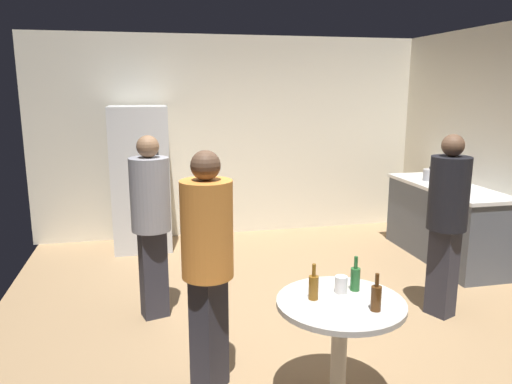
{
  "coord_description": "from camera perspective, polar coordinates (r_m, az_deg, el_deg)",
  "views": [
    {
      "loc": [
        -1.14,
        -4.04,
        2.03
      ],
      "look_at": [
        -0.23,
        0.06,
        1.13
      ],
      "focal_mm": 34.54,
      "sensor_mm": 36.0,
      "label": 1
    }
  ],
  "objects": [
    {
      "name": "person_in_gray_shirt",
      "position": [
        4.36,
        -12.08,
        -2.46
      ],
      "size": [
        0.42,
        0.42,
        1.63
      ],
      "rotation": [
        0.0,
        0.0,
        -1.3
      ],
      "color": "#2D2D38",
      "rests_on": "ground_plane"
    },
    {
      "name": "wine_bottle_on_counter",
      "position": [
        6.28,
        21.32,
        2.0
      ],
      "size": [
        0.08,
        0.08,
        0.31
      ],
      "color": "#3F141E",
      "rests_on": "kitchen_counter"
    },
    {
      "name": "beer_bottle_brown",
      "position": [
        3.04,
        13.74,
        -11.75
      ],
      "size": [
        0.06,
        0.06,
        0.23
      ],
      "color": "#593314",
      "rests_on": "foreground_table"
    },
    {
      "name": "beer_bottle_green",
      "position": [
        3.29,
        11.42,
        -9.74
      ],
      "size": [
        0.06,
        0.06,
        0.23
      ],
      "color": "#26662D",
      "rests_on": "foreground_table"
    },
    {
      "name": "plastic_cup_white",
      "position": [
        3.25,
        9.82,
        -10.51
      ],
      "size": [
        0.08,
        0.08,
        0.11
      ],
      "primitive_type": "cylinder",
      "color": "white",
      "rests_on": "foreground_table"
    },
    {
      "name": "refrigerator",
      "position": [
        6.34,
        -13.21,
        1.52
      ],
      "size": [
        0.7,
        0.68,
        1.8
      ],
      "color": "silver",
      "rests_on": "ground_plane"
    },
    {
      "name": "kitchen_counter",
      "position": [
        6.28,
        21.06,
        -3.27
      ],
      "size": [
        0.64,
        1.76,
        0.9
      ],
      "color": "#4C515B",
      "rests_on": "ground_plane"
    },
    {
      "name": "ground_plane",
      "position": [
        4.69,
        3.05,
        -14.25
      ],
      "size": [
        5.2,
        5.2,
        0.1
      ],
      "primitive_type": "cube",
      "color": "#9E7C56"
    },
    {
      "name": "beer_bottle_amber",
      "position": [
        3.12,
        6.68,
        -10.81
      ],
      "size": [
        0.06,
        0.06,
        0.23
      ],
      "color": "#8C5919",
      "rests_on": "foreground_table"
    },
    {
      "name": "beer_bottle_on_counter",
      "position": [
        6.12,
        22.29,
        1.35
      ],
      "size": [
        0.06,
        0.06,
        0.23
      ],
      "color": "#593314",
      "rests_on": "kitchen_counter"
    },
    {
      "name": "person_in_black_shirt",
      "position": [
        4.6,
        21.29,
        -2.21
      ],
      "size": [
        0.45,
        0.45,
        1.64
      ],
      "rotation": [
        0.0,
        0.0,
        -2.74
      ],
      "color": "#2D2D38",
      "rests_on": "ground_plane"
    },
    {
      "name": "kettle",
      "position": [
        6.4,
        19.54,
        1.89
      ],
      "size": [
        0.24,
        0.17,
        0.18
      ],
      "color": "#B2B2B7",
      "rests_on": "kitchen_counter"
    },
    {
      "name": "person_in_orange_shirt",
      "position": [
        3.24,
        -5.65,
        -7.21
      ],
      "size": [
        0.48,
        0.48,
        1.64
      ],
      "rotation": [
        0.0,
        0.0,
        -0.78
      ],
      "color": "#2D2D38",
      "rests_on": "ground_plane"
    },
    {
      "name": "wall_back",
      "position": [
        6.8,
        -2.78,
        6.35
      ],
      "size": [
        5.32,
        0.06,
        2.7
      ],
      "primitive_type": "cube",
      "color": "silver",
      "rests_on": "ground_plane"
    },
    {
      "name": "foreground_table",
      "position": [
        3.2,
        9.73,
        -14.01
      ],
      "size": [
        0.8,
        0.8,
        0.73
      ],
      "color": "beige",
      "rests_on": "ground_plane"
    }
  ]
}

